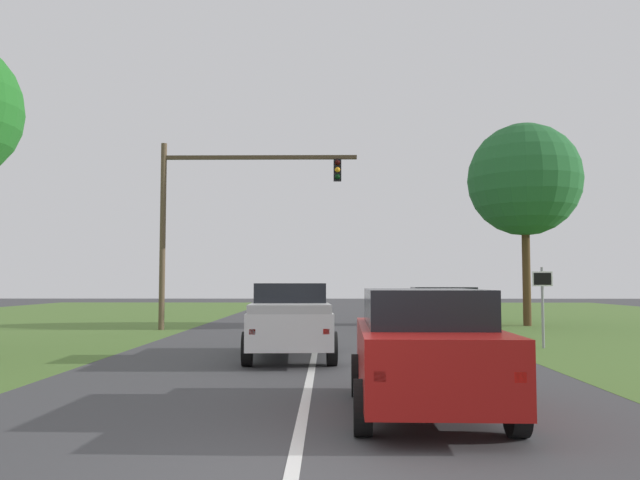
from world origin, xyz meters
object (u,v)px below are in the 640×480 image
Objects in this scene: traffic_light at (215,205)px; keep_moving_sign at (543,296)px; oak_tree_right at (524,180)px; crossing_suv_far at (440,305)px; red_suv_near at (425,347)px; pickup_truck_lead at (290,320)px.

traffic_light is 3.40× the size of keep_moving_sign.
oak_tree_right is 6.89m from crossing_suv_far.
red_suv_near is 21.68m from oak_tree_right.
pickup_truck_lead is 17.04m from oak_tree_right.
crossing_suv_far is at bearing 96.60° from keep_moving_sign.
pickup_truck_lead is 14.72m from crossing_suv_far.
crossing_suv_far is (-3.80, 0.73, -5.70)m from oak_tree_right.
pickup_truck_lead is 0.56× the size of oak_tree_right.
crossing_suv_far is (3.69, 20.27, -0.07)m from red_suv_near.
red_suv_near is 0.57× the size of traffic_light.
keep_moving_sign is 11.47m from oak_tree_right.
oak_tree_right is (2.57, 9.97, 5.07)m from keep_moving_sign.
red_suv_near is at bearing -69.95° from traffic_light.
crossing_suv_far is (9.87, 3.36, -4.26)m from traffic_light.
traffic_light is (-6.17, 16.91, 4.18)m from red_suv_near.
keep_moving_sign is (7.36, 2.69, 0.56)m from pickup_truck_lead.
keep_moving_sign is at bearing 62.76° from red_suv_near.
traffic_light is 11.26m from crossing_suv_far.
red_suv_near is 1.00× the size of crossing_suv_far.
red_suv_near is 10.79m from keep_moving_sign.
red_suv_near is 1.95× the size of keep_moving_sign.
red_suv_near is 0.51× the size of oak_tree_right.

